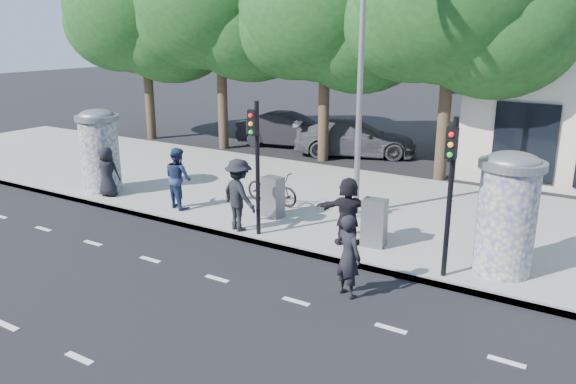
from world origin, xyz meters
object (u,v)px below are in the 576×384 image
Objects in this scene: ad_column_right at (507,211)px; street_lamp at (360,46)px; car_mid at (289,130)px; car_right at (355,138)px; man_road at (348,256)px; ad_column_left at (100,149)px; ped_d at (239,195)px; traffic_pole_far at (450,182)px; cabinet_right at (374,223)px; traffic_pole_near at (256,155)px; ped_f at (348,211)px; cabinet_left at (273,197)px; ped_a at (107,172)px; ped_c at (178,178)px; bicycle at (272,188)px.

ad_column_right is 0.33× the size of street_lamp.
car_mid is 3.40m from car_right.
street_lamp reaches higher than man_road.
ad_column_left is at bearing 162.79° from car_mid.
ped_d is 4.28m from man_road.
traffic_pole_far reaches higher than cabinet_right.
cabinet_right is (2.84, 0.85, -1.50)m from traffic_pole_near.
ad_column_right reaches higher than car_mid.
ped_f is (2.84, 0.57, -0.11)m from ped_d.
ad_column_right is at bearing 159.99° from ped_f.
traffic_pole_near reaches higher than man_road.
car_mid is 0.91× the size of car_right.
traffic_pole_far is 0.73× the size of car_mid.
car_mid is (-5.17, 9.20, 0.05)m from cabinet_left.
street_lamp is at bearing 119.86° from cabinet_right.
ped_a is 10.76m from car_right.
ped_c reaches higher than cabinet_right.
traffic_pole_far is 5.12m from street_lamp.
ped_a is at bearing 177.89° from traffic_pole_far.
ped_c is 6.10m from cabinet_right.
ped_d is 2.47m from bicycle.
traffic_pole_near is 6.11m from ped_a.
traffic_pole_near is 2.10m from cabinet_left.
ped_d reaches higher than ped_c.
ped_d is (6.00, -0.65, -0.44)m from ad_column_left.
ad_column_right is 1.40× the size of ped_d.
traffic_pole_near is at bearing 168.77° from car_right.
cabinet_right is at bearing 156.56° from traffic_pole_far.
car_right is at bearing -103.58° from car_mid.
car_mid is (-7.85, 9.98, -0.22)m from ped_f.
ped_f is at bearing -164.05° from ped_c.
bicycle is 1.24m from cabinet_left.
ad_column_left is 6.05m from ped_d.
ad_column_left is at bearing 12.78° from ped_d.
cabinet_left is (6.16, 0.70, -0.81)m from ad_column_left.
ad_column_left reaches higher than cabinet_right.
ad_column_right is 3.58m from man_road.
traffic_pole_far is 2.96× the size of cabinet_left.
ad_column_left reaches higher than cabinet_left.
cabinet_right is 0.23× the size of car_right.
ad_column_right is at bearing 42.21° from traffic_pole_far.
street_lamp is 4.22× the size of ped_d.
cabinet_right is (8.80, 0.45, -0.19)m from ped_a.
ped_c reaches higher than car_right.
traffic_pole_near reaches higher than ped_d.
ad_column_left is 1.53× the size of man_road.
car_mid is at bearing 124.89° from cabinet_right.
street_lamp is at bearing 176.95° from ped_a.
man_road reaches higher than cabinet_left.
ad_column_left is 1.72× the size of ped_a.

